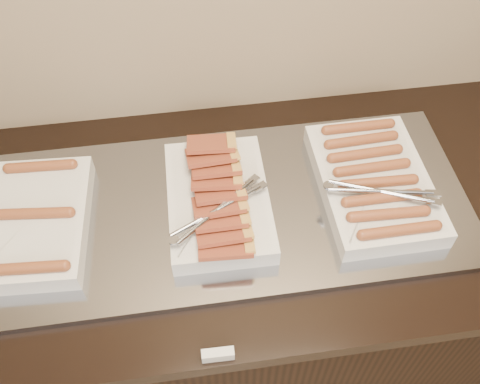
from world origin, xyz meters
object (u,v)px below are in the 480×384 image
(counter, at_px, (218,298))
(dish_right, at_px, (374,182))
(dish_center, at_px, (218,200))
(warming_tray, at_px, (222,209))
(dish_left, at_px, (37,221))

(counter, height_order, dish_right, dish_right)
(counter, relative_size, dish_center, 5.43)
(warming_tray, bearing_deg, dish_left, -180.00)
(warming_tray, height_order, dish_right, dish_right)
(dish_left, height_order, dish_right, dish_right)
(dish_right, bearing_deg, dish_left, 179.31)
(dish_left, bearing_deg, warming_tray, 3.33)
(warming_tray, bearing_deg, counter, 180.00)
(warming_tray, bearing_deg, dish_right, -0.54)
(dish_left, xyz_separation_m, dish_right, (0.80, -0.00, 0.01))
(counter, bearing_deg, dish_left, -180.00)
(dish_left, relative_size, dish_right, 0.92)
(warming_tray, relative_size, dish_center, 3.16)
(counter, xyz_separation_m, dish_center, (0.02, -0.00, 0.50))
(dish_center, xyz_separation_m, dish_right, (0.38, 0.00, -0.00))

